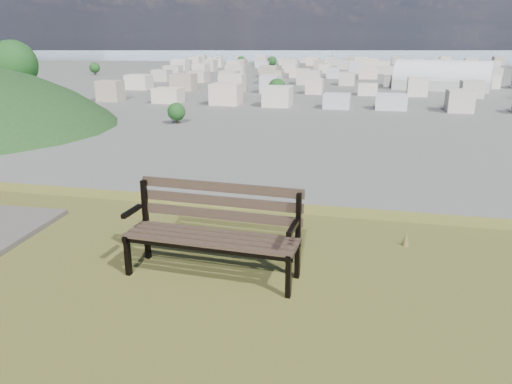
# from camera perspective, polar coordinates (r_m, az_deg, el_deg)

# --- Properties ---
(park_bench) EXTENTS (1.79, 0.66, 0.92)m
(park_bench) POSITION_cam_1_polar(r_m,az_deg,el_deg) (5.08, -4.79, -3.88)
(park_bench) COLOR #403025
(park_bench) RESTS_ON hilltop_mesa
(arena) EXTENTS (51.49, 30.93, 20.30)m
(arena) POSITION_cam_1_polar(r_m,az_deg,el_deg) (288.79, 20.46, 11.84)
(arena) COLOR #B7B7B3
(arena) RESTS_ON ground
(city_blocks) EXTENTS (395.00, 361.00, 7.00)m
(city_blocks) POSITION_cam_1_polar(r_m,az_deg,el_deg) (397.64, 13.11, 13.50)
(city_blocks) COLOR #BCB4A5
(city_blocks) RESTS_ON ground
(city_trees) EXTENTS (406.52, 387.20, 9.98)m
(city_trees) POSITION_cam_1_polar(r_m,az_deg,el_deg) (323.50, 8.21, 13.22)
(city_trees) COLOR #2F2317
(city_trees) RESTS_ON ground
(bay_water) EXTENTS (2400.00, 700.00, 0.12)m
(bay_water) POSITION_cam_1_polar(r_m,az_deg,el_deg) (902.89, 13.39, 15.19)
(bay_water) COLOR #90A9B8
(bay_water) RESTS_ON ground
(far_hills) EXTENTS (2050.00, 340.00, 60.00)m
(far_hills) POSITION_cam_1_polar(r_m,az_deg,el_deg) (1406.80, 10.96, 17.00)
(far_hills) COLOR #8A99AB
(far_hills) RESTS_ON ground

